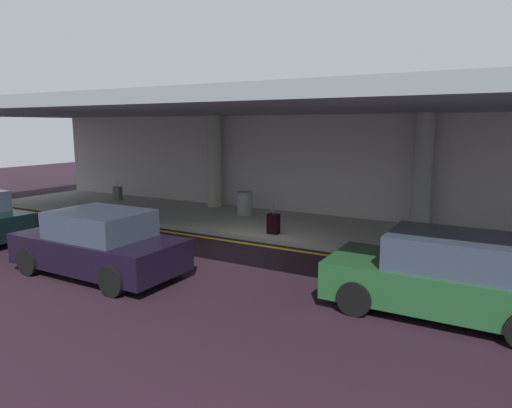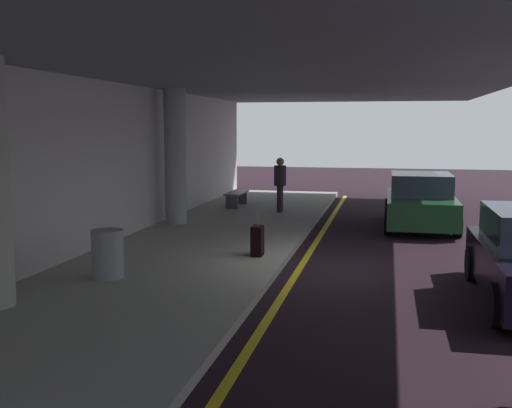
{
  "view_description": "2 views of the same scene",
  "coord_description": "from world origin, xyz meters",
  "px_view_note": "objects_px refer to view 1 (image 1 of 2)",
  "views": [
    {
      "loc": [
        6.56,
        -10.44,
        3.4
      ],
      "look_at": [
        -0.25,
        1.49,
        1.04
      ],
      "focal_mm": 32.07,
      "sensor_mm": 36.0,
      "label": 1
    },
    {
      "loc": [
        -11.84,
        -0.98,
        2.8
      ],
      "look_at": [
        -1.01,
        1.36,
        1.39
      ],
      "focal_mm": 43.09,
      "sensor_mm": 36.0,
      "label": 2
    }
  ],
  "objects_px": {
    "support_column_far_left": "(214,162)",
    "suitcase_upright_secondary": "(118,193)",
    "suitcase_upright_primary": "(273,224)",
    "trash_bin_steel": "(245,203)",
    "car_black": "(99,244)",
    "car_dark_green": "(444,276)",
    "support_column_left_mid": "(423,171)"
  },
  "relations": [
    {
      "from": "support_column_far_left",
      "to": "suitcase_upright_secondary",
      "type": "xyz_separation_m",
      "value": [
        -4.63,
        -0.85,
        -1.51
      ]
    },
    {
      "from": "suitcase_upright_primary",
      "to": "trash_bin_steel",
      "type": "distance_m",
      "value": 3.21
    },
    {
      "from": "trash_bin_steel",
      "to": "suitcase_upright_secondary",
      "type": "bearing_deg",
      "value": 179.72
    },
    {
      "from": "support_column_far_left",
      "to": "trash_bin_steel",
      "type": "xyz_separation_m",
      "value": [
        1.95,
        -0.88,
        -1.4
      ]
    },
    {
      "from": "suitcase_upright_primary",
      "to": "trash_bin_steel",
      "type": "height_order",
      "value": "suitcase_upright_primary"
    },
    {
      "from": "support_column_far_left",
      "to": "car_black",
      "type": "relative_size",
      "value": 0.89
    },
    {
      "from": "car_dark_green",
      "to": "trash_bin_steel",
      "type": "bearing_deg",
      "value": 141.12
    },
    {
      "from": "support_column_far_left",
      "to": "trash_bin_steel",
      "type": "height_order",
      "value": "support_column_far_left"
    },
    {
      "from": "suitcase_upright_secondary",
      "to": "support_column_far_left",
      "type": "bearing_deg",
      "value": -7.37
    },
    {
      "from": "support_column_far_left",
      "to": "suitcase_upright_secondary",
      "type": "distance_m",
      "value": 4.94
    },
    {
      "from": "support_column_far_left",
      "to": "suitcase_upright_primary",
      "type": "relative_size",
      "value": 4.06
    },
    {
      "from": "car_dark_green",
      "to": "suitcase_upright_primary",
      "type": "xyz_separation_m",
      "value": [
        -5.31,
        3.49,
        -0.25
      ]
    },
    {
      "from": "car_black",
      "to": "car_dark_green",
      "type": "bearing_deg",
      "value": 8.63
    },
    {
      "from": "suitcase_upright_primary",
      "to": "suitcase_upright_secondary",
      "type": "height_order",
      "value": "same"
    },
    {
      "from": "car_black",
      "to": "car_dark_green",
      "type": "xyz_separation_m",
      "value": [
        7.22,
        1.51,
        0.0
      ]
    },
    {
      "from": "support_column_left_mid",
      "to": "car_black",
      "type": "height_order",
      "value": "support_column_left_mid"
    },
    {
      "from": "suitcase_upright_secondary",
      "to": "car_black",
      "type": "bearing_deg",
      "value": -63.62
    },
    {
      "from": "car_black",
      "to": "suitcase_upright_secondary",
      "type": "xyz_separation_m",
      "value": [
        -7.0,
        7.22,
        -0.25
      ]
    },
    {
      "from": "support_column_left_mid",
      "to": "car_dark_green",
      "type": "relative_size",
      "value": 0.89
    },
    {
      "from": "support_column_left_mid",
      "to": "car_black",
      "type": "relative_size",
      "value": 0.89
    },
    {
      "from": "support_column_far_left",
      "to": "suitcase_upright_primary",
      "type": "height_order",
      "value": "support_column_far_left"
    },
    {
      "from": "support_column_left_mid",
      "to": "suitcase_upright_secondary",
      "type": "bearing_deg",
      "value": -176.16
    },
    {
      "from": "support_column_left_mid",
      "to": "suitcase_upright_secondary",
      "type": "xyz_separation_m",
      "value": [
        -12.63,
        -0.85,
        -1.51
      ]
    },
    {
      "from": "car_black",
      "to": "suitcase_upright_secondary",
      "type": "distance_m",
      "value": 10.06
    },
    {
      "from": "support_column_left_mid",
      "to": "suitcase_upright_secondary",
      "type": "height_order",
      "value": "support_column_left_mid"
    },
    {
      "from": "support_column_left_mid",
      "to": "car_dark_green",
      "type": "bearing_deg",
      "value": -76.33
    },
    {
      "from": "car_black",
      "to": "suitcase_upright_primary",
      "type": "distance_m",
      "value": 5.35
    },
    {
      "from": "support_column_left_mid",
      "to": "trash_bin_steel",
      "type": "bearing_deg",
      "value": -171.73
    },
    {
      "from": "car_dark_green",
      "to": "suitcase_upright_secondary",
      "type": "relative_size",
      "value": 4.56
    },
    {
      "from": "trash_bin_steel",
      "to": "support_column_left_mid",
      "type": "bearing_deg",
      "value": 8.27
    },
    {
      "from": "suitcase_upright_secondary",
      "to": "trash_bin_steel",
      "type": "height_order",
      "value": "suitcase_upright_secondary"
    },
    {
      "from": "car_dark_green",
      "to": "support_column_left_mid",
      "type": "bearing_deg",
      "value": 101.39
    }
  ]
}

